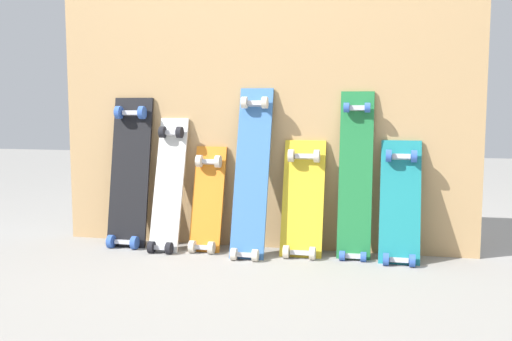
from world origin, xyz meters
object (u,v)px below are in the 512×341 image
at_px(skateboard_black, 129,177).
at_px(skateboard_green, 355,182).
at_px(skateboard_white, 168,190).
at_px(skateboard_blue, 251,178).
at_px(skateboard_teal, 400,208).
at_px(skateboard_yellow, 303,204).
at_px(skateboard_orange, 207,204).

xyz_separation_m(skateboard_black, skateboard_green, (1.25, 0.01, 0.01)).
relative_size(skateboard_black, skateboard_white, 1.14).
bearing_deg(skateboard_white, skateboard_green, 2.64).
bearing_deg(skateboard_black, skateboard_green, 0.55).
xyz_separation_m(skateboard_blue, skateboard_teal, (0.76, 0.03, -0.13)).
distance_m(skateboard_white, skateboard_green, 1.01).
bearing_deg(skateboard_teal, skateboard_black, 179.23).
bearing_deg(skateboard_green, skateboard_yellow, -175.98).
bearing_deg(skateboard_green, skateboard_teal, -7.98).
xyz_separation_m(skateboard_black, skateboard_white, (0.24, -0.03, -0.06)).
relative_size(skateboard_blue, skateboard_teal, 1.40).
distance_m(skateboard_blue, skateboard_yellow, 0.30).
bearing_deg(skateboard_green, skateboard_blue, -173.06).
distance_m(skateboard_black, skateboard_blue, 0.71).
bearing_deg(skateboard_yellow, skateboard_blue, -170.14).
relative_size(skateboard_orange, skateboard_teal, 0.93).
distance_m(skateboard_orange, skateboard_blue, 0.30).
height_order(skateboard_white, skateboard_teal, skateboard_white).
xyz_separation_m(skateboard_blue, skateboard_green, (0.53, 0.06, -0.01)).
height_order(skateboard_blue, skateboard_teal, skateboard_blue).
bearing_deg(skateboard_teal, skateboard_green, 172.02).
relative_size(skateboard_black, skateboard_yellow, 1.34).
xyz_separation_m(skateboard_white, skateboard_yellow, (0.73, 0.03, -0.06)).
xyz_separation_m(skateboard_white, skateboard_blue, (0.47, -0.02, 0.08)).
relative_size(skateboard_yellow, skateboard_teal, 0.98).
relative_size(skateboard_white, skateboard_orange, 1.25).
xyz_separation_m(skateboard_green, skateboard_teal, (0.23, -0.03, -0.12)).
xyz_separation_m(skateboard_black, skateboard_orange, (0.45, -0.01, -0.13)).
relative_size(skateboard_orange, skateboard_green, 0.67).
xyz_separation_m(skateboard_orange, skateboard_yellow, (0.52, 0.00, 0.02)).
bearing_deg(skateboard_blue, skateboard_orange, 170.59).
bearing_deg(skateboard_orange, skateboard_white, -173.60).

